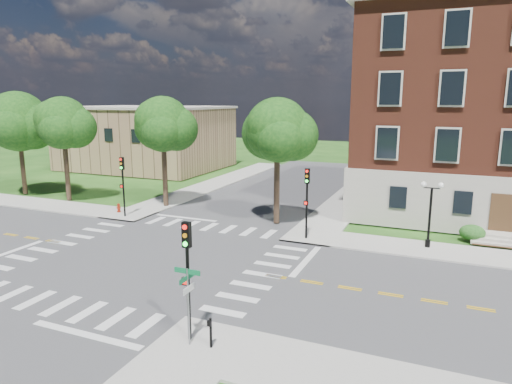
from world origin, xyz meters
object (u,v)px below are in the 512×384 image
at_px(traffic_signal_se, 187,266).
at_px(fire_hydrant, 119,208).
at_px(twin_lamp_west, 430,211).
at_px(street_sign_pole, 188,292).
at_px(push_button_post, 210,331).
at_px(traffic_signal_ne, 307,194).
at_px(traffic_signal_nw, 123,179).

relative_size(traffic_signal_se, fire_hydrant, 6.40).
height_order(twin_lamp_west, fire_hydrant, twin_lamp_west).
bearing_deg(street_sign_pole, traffic_signal_se, 120.74).
distance_m(traffic_signal_se, push_button_post, 2.63).
relative_size(traffic_signal_ne, street_sign_pole, 1.55).
xyz_separation_m(traffic_signal_ne, street_sign_pole, (-0.21, -14.95, -0.88)).
bearing_deg(fire_hydrant, traffic_signal_nw, -34.31).
xyz_separation_m(push_button_post, fire_hydrant, (-17.22, 15.78, -0.33)).
relative_size(traffic_signal_nw, fire_hydrant, 6.40).
xyz_separation_m(traffic_signal_ne, twin_lamp_west, (7.73, 1.21, -0.66)).
distance_m(traffic_signal_ne, twin_lamp_west, 7.85).
bearing_deg(twin_lamp_west, push_button_post, -113.82).
bearing_deg(traffic_signal_ne, traffic_signal_se, -91.62).
height_order(push_button_post, fire_hydrant, push_button_post).
relative_size(push_button_post, fire_hydrant, 1.60).
bearing_deg(fire_hydrant, traffic_signal_se, -43.92).
height_order(traffic_signal_nw, street_sign_pole, traffic_signal_nw).
bearing_deg(traffic_signal_se, push_button_post, -11.98).
xyz_separation_m(twin_lamp_west, push_button_post, (-7.08, -16.04, -1.73)).
bearing_deg(street_sign_pole, twin_lamp_west, 63.84).
xyz_separation_m(traffic_signal_se, street_sign_pole, (0.21, -0.35, -0.88)).
bearing_deg(push_button_post, traffic_signal_nw, 136.88).
bearing_deg(traffic_signal_ne, street_sign_pole, -90.79).
distance_m(traffic_signal_se, twin_lamp_west, 17.80).
distance_m(traffic_signal_se, street_sign_pole, 0.97).
xyz_separation_m(traffic_signal_se, fire_hydrant, (-16.15, 15.55, -2.72)).
relative_size(twin_lamp_west, push_button_post, 3.53).
distance_m(traffic_signal_nw, street_sign_pole, 21.21).
bearing_deg(traffic_signal_nw, fire_hydrant, 145.69).
bearing_deg(fire_hydrant, street_sign_pole, -44.18).
xyz_separation_m(traffic_signal_nw, fire_hydrant, (-1.36, 0.93, -2.72)).
relative_size(traffic_signal_se, twin_lamp_west, 1.13).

